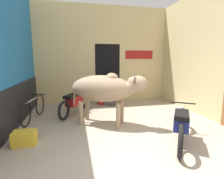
{
  "coord_description": "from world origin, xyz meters",
  "views": [
    {
      "loc": [
        -1.16,
        -2.37,
        1.7
      ],
      "look_at": [
        -0.19,
        2.11,
        0.92
      ],
      "focal_mm": 28.0,
      "sensor_mm": 36.0,
      "label": 1
    }
  ],
  "objects_px": {
    "bicycle": "(34,108)",
    "crate": "(25,138)",
    "cow": "(105,89)",
    "shopkeeper_seated": "(111,88)",
    "plastic_stool": "(101,99)",
    "motorcycle_near": "(181,123)",
    "motorcycle_far": "(75,102)"
  },
  "relations": [
    {
      "from": "bicycle",
      "to": "plastic_stool",
      "type": "xyz_separation_m",
      "value": [
        2.12,
        1.35,
        -0.12
      ]
    },
    {
      "from": "cow",
      "to": "motorcycle_near",
      "type": "bearing_deg",
      "value": -44.09
    },
    {
      "from": "motorcycle_near",
      "to": "crate",
      "type": "xyz_separation_m",
      "value": [
        -3.16,
        0.54,
        -0.27
      ]
    },
    {
      "from": "motorcycle_far",
      "to": "motorcycle_near",
      "type": "bearing_deg",
      "value": -48.51
    },
    {
      "from": "cow",
      "to": "crate",
      "type": "relative_size",
      "value": 4.59
    },
    {
      "from": "motorcycle_far",
      "to": "bicycle",
      "type": "distance_m",
      "value": 1.2
    },
    {
      "from": "motorcycle_near",
      "to": "plastic_stool",
      "type": "xyz_separation_m",
      "value": [
        -1.18,
        3.43,
        -0.19
      ]
    },
    {
      "from": "bicycle",
      "to": "crate",
      "type": "height_order",
      "value": "bicycle"
    },
    {
      "from": "cow",
      "to": "motorcycle_far",
      "type": "xyz_separation_m",
      "value": [
        -0.79,
        1.11,
        -0.57
      ]
    },
    {
      "from": "plastic_stool",
      "to": "crate",
      "type": "distance_m",
      "value": 3.5
    },
    {
      "from": "motorcycle_far",
      "to": "bicycle",
      "type": "height_order",
      "value": "motorcycle_far"
    },
    {
      "from": "shopkeeper_seated",
      "to": "bicycle",
      "type": "bearing_deg",
      "value": -154.94
    },
    {
      "from": "motorcycle_near",
      "to": "motorcycle_far",
      "type": "distance_m",
      "value": 3.25
    },
    {
      "from": "plastic_stool",
      "to": "crate",
      "type": "bearing_deg",
      "value": -124.45
    },
    {
      "from": "shopkeeper_seated",
      "to": "plastic_stool",
      "type": "height_order",
      "value": "shopkeeper_seated"
    },
    {
      "from": "cow",
      "to": "shopkeeper_seated",
      "type": "bearing_deg",
      "value": 73.73
    },
    {
      "from": "bicycle",
      "to": "shopkeeper_seated",
      "type": "distance_m",
      "value": 2.77
    },
    {
      "from": "cow",
      "to": "bicycle",
      "type": "height_order",
      "value": "cow"
    },
    {
      "from": "motorcycle_near",
      "to": "crate",
      "type": "bearing_deg",
      "value": 170.24
    },
    {
      "from": "bicycle",
      "to": "shopkeeper_seated",
      "type": "xyz_separation_m",
      "value": [
        2.5,
        1.17,
        0.3
      ]
    },
    {
      "from": "bicycle",
      "to": "crate",
      "type": "distance_m",
      "value": 1.56
    },
    {
      "from": "plastic_stool",
      "to": "crate",
      "type": "height_order",
      "value": "plastic_stool"
    },
    {
      "from": "motorcycle_near",
      "to": "shopkeeper_seated",
      "type": "relative_size",
      "value": 1.36
    },
    {
      "from": "bicycle",
      "to": "crate",
      "type": "relative_size",
      "value": 3.79
    },
    {
      "from": "motorcycle_near",
      "to": "cow",
      "type": "bearing_deg",
      "value": 135.91
    },
    {
      "from": "motorcycle_near",
      "to": "crate",
      "type": "relative_size",
      "value": 3.77
    },
    {
      "from": "bicycle",
      "to": "motorcycle_near",
      "type": "bearing_deg",
      "value": -32.28
    },
    {
      "from": "cow",
      "to": "crate",
      "type": "height_order",
      "value": "cow"
    },
    {
      "from": "motorcycle_near",
      "to": "shopkeeper_seated",
      "type": "xyz_separation_m",
      "value": [
        -0.8,
        3.25,
        0.22
      ]
    },
    {
      "from": "bicycle",
      "to": "plastic_stool",
      "type": "bearing_deg",
      "value": 32.46
    },
    {
      "from": "cow",
      "to": "bicycle",
      "type": "xyz_separation_m",
      "value": [
        -1.93,
        0.76,
        -0.62
      ]
    },
    {
      "from": "shopkeeper_seated",
      "to": "crate",
      "type": "height_order",
      "value": "shopkeeper_seated"
    }
  ]
}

